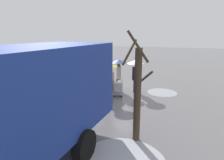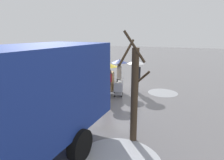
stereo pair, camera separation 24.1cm
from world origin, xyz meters
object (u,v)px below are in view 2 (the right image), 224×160
object	(u,v)px
pedestrian_white_side	(108,72)
pedestrian_far_side	(136,68)
shopping_cart_vendor	(118,87)
bare_tree_near	(134,93)
cargo_van_parked_right	(68,69)
pedestrian_black_side	(100,68)
hand_dolly_boxes	(110,81)
pedestrian_pink_side	(119,67)

from	to	relation	value
pedestrian_white_side	pedestrian_far_side	size ratio (longest dim) A/B	1.00
pedestrian_white_side	pedestrian_far_side	bearing A→B (deg)	-121.19
shopping_cart_vendor	bare_tree_near	distance (m)	5.14
pedestrian_far_side	bare_tree_near	xyz separation A→B (m)	(-1.63, 5.38, 0.17)
cargo_van_parked_right	bare_tree_near	world-z (taller)	bare_tree_near
pedestrian_black_side	cargo_van_parked_right	bearing A→B (deg)	-10.42
shopping_cart_vendor	pedestrian_white_side	world-z (taller)	pedestrian_white_side
bare_tree_near	cargo_van_parked_right	bearing A→B (deg)	-37.54
pedestrian_black_side	pedestrian_far_side	world-z (taller)	same
shopping_cart_vendor	bare_tree_near	size ratio (longest dim) A/B	0.27
shopping_cart_vendor	pedestrian_white_side	size ratio (longest dim) A/B	0.49
shopping_cart_vendor	bare_tree_near	xyz separation A→B (m)	(-2.41, 4.39, 1.18)
pedestrian_black_side	bare_tree_near	bearing A→B (deg)	129.16
hand_dolly_boxes	pedestrian_white_side	size ratio (longest dim) A/B	0.66
pedestrian_pink_side	pedestrian_black_side	xyz separation A→B (m)	(1.02, 0.66, 0.00)
shopping_cart_vendor	pedestrian_far_side	xyz separation A→B (m)	(-0.77, -1.00, 1.02)
shopping_cart_vendor	pedestrian_black_side	size ratio (longest dim) A/B	0.49
hand_dolly_boxes	pedestrian_pink_side	distance (m)	1.16
cargo_van_parked_right	pedestrian_pink_side	size ratio (longest dim) A/B	2.50
cargo_van_parked_right	pedestrian_white_side	xyz separation A→B (m)	(-3.98, 1.60, 0.39)
pedestrian_pink_side	pedestrian_black_side	world-z (taller)	same
cargo_van_parked_right	pedestrian_black_side	distance (m)	3.03
shopping_cart_vendor	pedestrian_black_side	world-z (taller)	pedestrian_black_side
pedestrian_white_side	bare_tree_near	xyz separation A→B (m)	(-2.74, 3.56, 0.18)
pedestrian_pink_side	bare_tree_near	xyz separation A→B (m)	(-2.74, 5.28, 0.17)
pedestrian_pink_side	hand_dolly_boxes	bearing A→B (deg)	71.87
cargo_van_parked_right	bare_tree_near	xyz separation A→B (m)	(-6.72, 5.16, 0.57)
shopping_cart_vendor	hand_dolly_boxes	bearing A→B (deg)	-6.66
hand_dolly_boxes	pedestrian_far_side	distance (m)	1.83
shopping_cart_vendor	hand_dolly_boxes	xyz separation A→B (m)	(0.60, -0.07, 0.25)
cargo_van_parked_right	hand_dolly_boxes	xyz separation A→B (m)	(-3.71, 0.71, -0.36)
hand_dolly_boxes	bare_tree_near	distance (m)	5.46
pedestrian_black_side	pedestrian_far_side	distance (m)	2.26
hand_dolly_boxes	pedestrian_black_side	bearing A→B (deg)	-12.24
cargo_van_parked_right	shopping_cart_vendor	distance (m)	4.42
cargo_van_parked_right	pedestrian_far_side	bearing A→B (deg)	-177.51
hand_dolly_boxes	pedestrian_pink_side	world-z (taller)	pedestrian_pink_side
bare_tree_near	pedestrian_white_side	bearing A→B (deg)	-52.49
cargo_van_parked_right	pedestrian_white_side	size ratio (longest dim) A/B	2.50
cargo_van_parked_right	shopping_cart_vendor	size ratio (longest dim) A/B	5.15
hand_dolly_boxes	pedestrian_pink_side	size ratio (longest dim) A/B	0.66
bare_tree_near	shopping_cart_vendor	bearing A→B (deg)	-61.23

